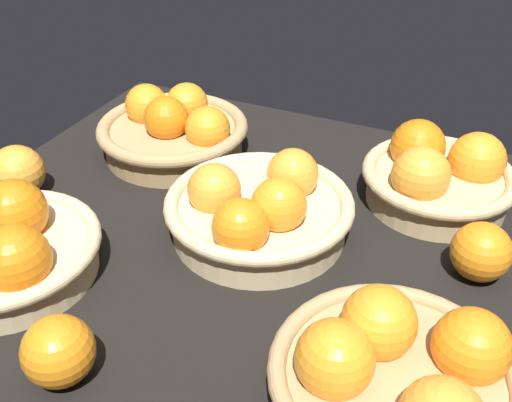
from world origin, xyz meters
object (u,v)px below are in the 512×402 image
object	(u,v)px
basket_near_left	(438,175)
loose_orange_back_gap	(58,351)
basket_center	(258,211)
loose_orange_side_gap	(481,252)
basket_near_right	(174,129)
basket_far_left	(397,375)
loose_orange_front_gap	(17,172)

from	to	relation	value
basket_near_left	loose_orange_back_gap	world-z (taller)	basket_near_left
basket_center	loose_orange_side_gap	size ratio (longest dim) A/B	3.41
basket_near_right	basket_far_left	xyz separation A→B (cm)	(-44.15, 33.75, -0.08)
basket_center	loose_orange_front_gap	world-z (taller)	basket_center
basket_center	basket_far_left	xyz separation A→B (cm)	(-22.62, 18.61, -0.16)
loose_orange_side_gap	loose_orange_front_gap	bearing A→B (deg)	8.17
basket_near_left	basket_near_right	bearing A→B (deg)	4.09
basket_near_right	loose_orange_side_gap	xyz separation A→B (cm)	(-48.88, 11.25, -0.42)
basket_near_right	loose_orange_back_gap	world-z (taller)	basket_near_right
basket_center	loose_orange_side_gap	bearing A→B (deg)	-171.91
loose_orange_front_gap	loose_orange_back_gap	xyz separation A→B (cm)	(-27.25, 23.96, -0.23)
loose_orange_front_gap	basket_near_left	bearing A→B (deg)	-157.12
basket_near_left	basket_center	xyz separation A→B (cm)	(19.57, 18.07, -0.17)
basket_center	loose_orange_side_gap	distance (cm)	27.63
loose_orange_back_gap	loose_orange_side_gap	size ratio (longest dim) A/B	1.00
basket_near_left	loose_orange_side_gap	bearing A→B (deg)	118.75
loose_orange_front_gap	loose_orange_side_gap	distance (cm)	63.40
basket_near_right	loose_orange_front_gap	bearing A→B (deg)	55.59
loose_orange_side_gap	basket_far_left	bearing A→B (deg)	78.12
basket_near_right	basket_center	world-z (taller)	basket_center
basket_center	loose_orange_front_gap	distance (cm)	35.77
basket_near_left	loose_orange_side_gap	world-z (taller)	basket_near_left
basket_near_right	basket_far_left	distance (cm)	55.57
basket_center	loose_orange_front_gap	size ratio (longest dim) A/B	3.20
basket_near_right	loose_orange_front_gap	distance (cm)	24.55
loose_orange_back_gap	loose_orange_front_gap	bearing A→B (deg)	-41.32
basket_near_right	basket_center	size ratio (longest dim) A/B	0.97
basket_near_left	loose_orange_front_gap	distance (cm)	59.66
basket_near_right	basket_near_left	size ratio (longest dim) A/B	1.12
loose_orange_front_gap	loose_orange_back_gap	distance (cm)	36.29
loose_orange_back_gap	loose_orange_side_gap	xyz separation A→B (cm)	(-35.50, -32.97, -0.00)
basket_near_left	basket_center	distance (cm)	26.64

